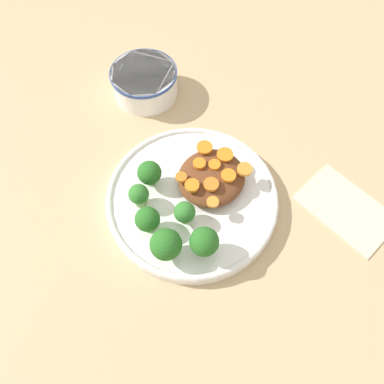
% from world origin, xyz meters
% --- Properties ---
extents(ground_plane, '(4.00, 4.00, 0.00)m').
position_xyz_m(ground_plane, '(0.00, 0.00, 0.00)').
color(ground_plane, tan).
extents(plate, '(0.29, 0.29, 0.03)m').
position_xyz_m(plate, '(0.00, 0.00, 0.01)').
color(plate, white).
rests_on(plate, ground_plane).
extents(dip_bowl, '(0.13, 0.13, 0.06)m').
position_xyz_m(dip_bowl, '(-0.24, 0.12, 0.03)').
color(dip_bowl, white).
rests_on(dip_bowl, ground_plane).
extents(stew_mound, '(0.11, 0.12, 0.03)m').
position_xyz_m(stew_mound, '(0.01, 0.04, 0.04)').
color(stew_mound, brown).
rests_on(stew_mound, plate).
extents(broccoli_floret_0, '(0.03, 0.03, 0.05)m').
position_xyz_m(broccoli_floret_0, '(0.02, -0.04, 0.05)').
color(broccoli_floret_0, '#7FA85B').
rests_on(broccoli_floret_0, plate).
extents(broccoli_floret_1, '(0.03, 0.03, 0.05)m').
position_xyz_m(broccoli_floret_1, '(-0.05, -0.07, 0.05)').
color(broccoli_floret_1, '#7FA85B').
rests_on(broccoli_floret_1, plate).
extents(broccoli_floret_2, '(0.05, 0.05, 0.06)m').
position_xyz_m(broccoli_floret_2, '(0.04, -0.10, 0.06)').
color(broccoli_floret_2, '#7FA85B').
rests_on(broccoli_floret_2, plate).
extents(broccoli_floret_3, '(0.04, 0.04, 0.05)m').
position_xyz_m(broccoli_floret_3, '(-0.07, -0.03, 0.05)').
color(broccoli_floret_3, '#759E51').
rests_on(broccoli_floret_3, plate).
extents(broccoli_floret_4, '(0.04, 0.04, 0.05)m').
position_xyz_m(broccoli_floret_4, '(-0.01, -0.09, 0.05)').
color(broccoli_floret_4, '#759E51').
rests_on(broccoli_floret_4, plate).
extents(broccoli_floret_5, '(0.04, 0.04, 0.06)m').
position_xyz_m(broccoli_floret_5, '(0.08, -0.06, 0.06)').
color(broccoli_floret_5, '#7FA85B').
rests_on(broccoli_floret_5, plate).
extents(carrot_slice_0, '(0.02, 0.02, 0.00)m').
position_xyz_m(carrot_slice_0, '(0.00, 0.05, 0.06)').
color(carrot_slice_0, orange).
rests_on(carrot_slice_0, stew_mound).
extents(carrot_slice_1, '(0.02, 0.02, 0.01)m').
position_xyz_m(carrot_slice_1, '(0.02, 0.02, 0.06)').
color(carrot_slice_1, orange).
rests_on(carrot_slice_1, stew_mound).
extents(carrot_slice_2, '(0.03, 0.03, 0.00)m').
position_xyz_m(carrot_slice_2, '(-0.00, 0.08, 0.06)').
color(carrot_slice_2, orange).
rests_on(carrot_slice_2, stew_mound).
extents(carrot_slice_3, '(0.02, 0.02, 0.01)m').
position_xyz_m(carrot_slice_3, '(-0.02, 0.04, 0.06)').
color(carrot_slice_3, orange).
rests_on(carrot_slice_3, stew_mound).
extents(carrot_slice_4, '(0.02, 0.02, 0.01)m').
position_xyz_m(carrot_slice_4, '(0.04, 0.00, 0.06)').
color(carrot_slice_4, orange).
rests_on(carrot_slice_4, stew_mound).
extents(carrot_slice_5, '(0.02, 0.02, 0.01)m').
position_xyz_m(carrot_slice_5, '(-0.02, 0.00, 0.06)').
color(carrot_slice_5, orange).
rests_on(carrot_slice_5, stew_mound).
extents(carrot_slice_6, '(0.02, 0.02, 0.01)m').
position_xyz_m(carrot_slice_6, '(0.03, 0.05, 0.06)').
color(carrot_slice_6, orange).
rests_on(carrot_slice_6, stew_mound).
extents(carrot_slice_7, '(0.03, 0.03, 0.01)m').
position_xyz_m(carrot_slice_7, '(0.04, 0.08, 0.06)').
color(carrot_slice_7, orange).
rests_on(carrot_slice_7, stew_mound).
extents(carrot_slice_8, '(0.03, 0.03, 0.00)m').
position_xyz_m(carrot_slice_8, '(-0.04, 0.07, 0.06)').
color(carrot_slice_8, orange).
rests_on(carrot_slice_8, stew_mound).
extents(carrot_slice_9, '(0.02, 0.02, 0.01)m').
position_xyz_m(carrot_slice_9, '(0.00, -0.00, 0.06)').
color(carrot_slice_9, orange).
rests_on(carrot_slice_9, stew_mound).
extents(napkin, '(0.16, 0.11, 0.01)m').
position_xyz_m(napkin, '(0.20, 0.17, 0.00)').
color(napkin, beige).
rests_on(napkin, ground_plane).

